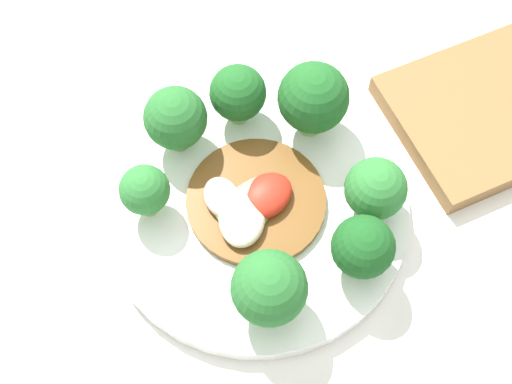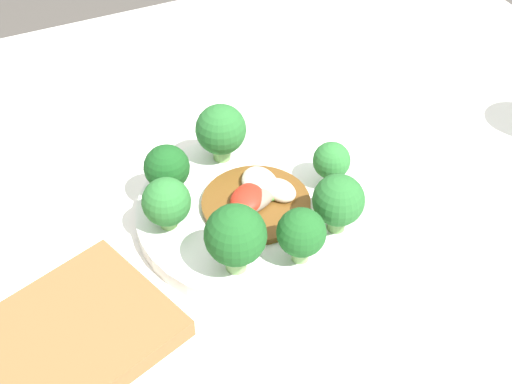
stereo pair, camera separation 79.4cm
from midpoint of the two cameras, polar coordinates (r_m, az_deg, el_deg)
The scene contains 10 objects.
table at distance 0.93m, azimuth -7.92°, elevation -37.11°, with size 1.10×0.91×0.72m.
plate at distance 0.56m, azimuth -12.41°, elevation -39.54°, with size 0.26×0.26×0.02m.
broccoli_east at distance 0.54m, azimuth -25.27°, elevation -38.99°, with size 0.04×0.04×0.05m.
broccoli_south at distance 0.51m, azimuth -14.40°, elevation -30.95°, with size 0.05×0.05×0.06m.
broccoli_northwest at distance 0.53m, azimuth -1.88°, elevation -46.92°, with size 0.05×0.05×0.06m.
broccoli_north at distance 0.54m, azimuth -13.79°, elevation -49.86°, with size 0.06×0.06×0.07m.
broccoli_west at distance 0.51m, azimuth 0.25°, elevation -41.65°, with size 0.05×0.05×0.06m.
broccoli_southeast at distance 0.52m, azimuth -21.35°, elevation -32.97°, with size 0.05×0.05×0.07m.
broccoli_southwest at distance 0.49m, azimuth -6.34°, elevation -32.90°, with size 0.06×0.06×0.07m.
stirfry_center at distance 0.54m, azimuth -13.63°, elevation -40.26°, with size 0.12×0.12×0.02m.
Camera 1 is at (0.01, 0.22, 1.27)m, focal length 50.00 mm.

